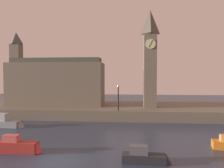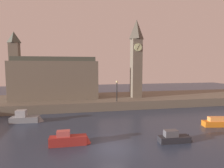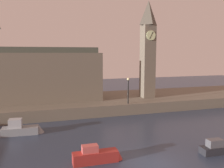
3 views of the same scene
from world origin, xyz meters
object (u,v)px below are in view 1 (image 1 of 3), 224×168
(streetlamp, at_px, (118,94))
(boat_barge_dark, at_px, (147,157))
(parliament_hall, at_px, (55,82))
(boat_dinghy_red, at_px, (19,146))
(clock_tower, at_px, (150,57))
(boat_cruiser_grey, at_px, (8,123))

(streetlamp, xyz_separation_m, boat_barge_dark, (2.86, -14.37, -3.32))
(boat_barge_dark, bearing_deg, parliament_hall, 124.82)
(boat_barge_dark, height_order, boat_dinghy_red, boat_dinghy_red)
(clock_tower, bearing_deg, boat_dinghy_red, -125.73)
(clock_tower, relative_size, streetlamp, 4.15)
(parliament_hall, relative_size, streetlamp, 4.35)
(clock_tower, distance_m, boat_cruiser_grey, 21.51)
(clock_tower, xyz_separation_m, streetlamp, (-4.63, -3.72, -5.42))
(parliament_hall, relative_size, boat_barge_dark, 4.31)
(boat_barge_dark, distance_m, boat_dinghy_red, 10.37)
(parliament_hall, relative_size, boat_cruiser_grey, 3.58)
(parliament_hall, relative_size, boat_dinghy_red, 3.94)
(parliament_hall, height_order, boat_cruiser_grey, parliament_hall)
(clock_tower, bearing_deg, parliament_hall, 173.90)
(streetlamp, distance_m, boat_cruiser_grey, 14.39)
(boat_cruiser_grey, distance_m, boat_dinghy_red, 10.43)
(clock_tower, relative_size, parliament_hall, 0.95)
(streetlamp, bearing_deg, clock_tower, 38.84)
(streetlamp, xyz_separation_m, boat_dinghy_red, (-7.42, -13.02, -3.22))
(clock_tower, distance_m, boat_barge_dark, 20.17)
(clock_tower, distance_m, boat_dinghy_red, 22.37)
(streetlamp, distance_m, boat_barge_dark, 15.02)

